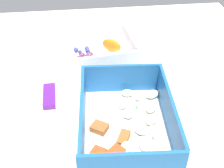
{
  "coord_description": "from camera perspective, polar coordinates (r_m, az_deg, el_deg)",
  "views": [
    {
      "loc": [
        -49.79,
        5.93,
        41.24
      ],
      "look_at": [
        -1.99,
        0.29,
        4.0
      ],
      "focal_mm": 48.16,
      "sensor_mm": 36.0,
      "label": 1
    }
  ],
  "objects": [
    {
      "name": "table_surface",
      "position": [
        0.64,
        0.05,
        -1.02
      ],
      "size": [
        80.0,
        80.0,
        2.0
      ],
      "primitive_type": "cube",
      "color": "beige",
      "rests_on": "ground"
    },
    {
      "name": "candy_bar",
      "position": [
        0.61,
        -11.81,
        -2.25
      ],
      "size": [
        7.09,
        2.67,
        1.2
      ],
      "primitive_type": "cube",
      "rotation": [
        0.0,
        0.0,
        0.04
      ],
      "color": "#51197A",
      "rests_on": "table_surface"
    },
    {
      "name": "pasta_container",
      "position": [
        0.52,
        2.9,
        -7.44
      ],
      "size": [
        22.96,
        16.98,
        6.77
      ],
      "rotation": [
        0.0,
        0.0,
        -0.06
      ],
      "color": "white",
      "rests_on": "table_surface"
    },
    {
      "name": "paper_cup_liner",
      "position": [
        0.8,
        -10.74,
        8.27
      ],
      "size": [
        3.63,
        3.63,
        1.5
      ],
      "primitive_type": "cylinder",
      "color": "white",
      "rests_on": "table_surface"
    },
    {
      "name": "fruit_bowl",
      "position": [
        0.7,
        -2.2,
        5.43
      ],
      "size": [
        15.73,
        16.04,
        6.27
      ],
      "rotation": [
        0.0,
        0.0,
        0.13
      ],
      "color": "white",
      "rests_on": "table_surface"
    }
  ]
}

